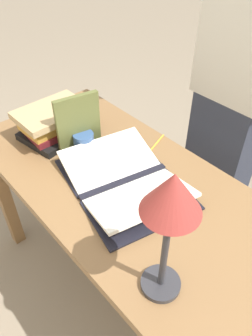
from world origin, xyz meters
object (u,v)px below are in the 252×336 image
at_px(pencil, 155,145).
at_px(book_stack_tall, 54,123).
at_px(book_standing_upright, 78,123).
at_px(reading_lamp, 171,206).
at_px(coffee_mug, 84,142).
at_px(person_reader, 236,89).
at_px(open_book, 124,180).

bearing_deg(pencil, book_stack_tall, 38.63).
height_order(book_standing_upright, reading_lamp, reading_lamp).
relative_size(coffee_mug, person_reader, 0.06).
relative_size(pencil, person_reader, 0.09).
relative_size(reading_lamp, person_reader, 0.23).
bearing_deg(book_standing_upright, book_stack_tall, 23.69).
distance_m(open_book, pencil, 0.27).
distance_m(open_book, book_stack_tall, 0.44).
bearing_deg(open_book, book_standing_upright, 10.41).
bearing_deg(open_book, book_stack_tall, 15.40).
distance_m(book_stack_tall, book_standing_upright, 0.16).
bearing_deg(reading_lamp, coffee_mug, -17.17).
bearing_deg(person_reader, open_book, -89.65).
distance_m(book_stack_tall, coffee_mug, 0.18).
relative_size(open_book, pencil, 3.34).
xyz_separation_m(book_stack_tall, reading_lamp, (-0.81, 0.17, 0.26)).
bearing_deg(coffee_mug, person_reader, -111.69).
distance_m(reading_lamp, pencil, 0.72).
distance_m(open_book, reading_lamp, 0.52).
xyz_separation_m(reading_lamp, person_reader, (0.38, -0.85, -0.17)).
height_order(book_stack_tall, book_standing_upright, book_standing_upright).
relative_size(book_standing_upright, coffee_mug, 2.36).
bearing_deg(person_reader, book_standing_upright, -113.62).
distance_m(open_book, book_standing_upright, 0.31).
bearing_deg(book_stack_tall, coffee_mug, -169.57).
bearing_deg(coffee_mug, pencil, -125.25).
height_order(book_stack_tall, person_reader, person_reader).
height_order(book_stack_tall, reading_lamp, reading_lamp).
relative_size(book_standing_upright, person_reader, 0.13).
xyz_separation_m(book_standing_upright, pencil, (-0.20, -0.24, -0.12)).
relative_size(book_stack_tall, person_reader, 0.17).
relative_size(reading_lamp, pencil, 2.52).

